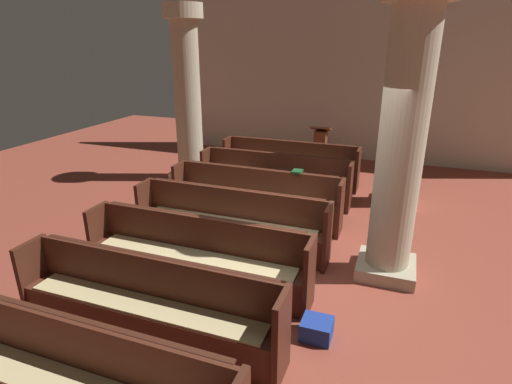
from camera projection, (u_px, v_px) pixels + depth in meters
The scene contains 15 objects.
ground_plane at pixel (294, 268), 5.78m from camera, with size 19.20×19.20×0.00m, color brown.
back_wall at pixel (361, 71), 10.34m from camera, with size 10.00×0.16×4.50m, color beige.
pew_row_0 at pixel (290, 162), 9.02m from camera, with size 2.99×0.46×0.92m.
pew_row_1 at pixel (274, 177), 8.06m from camera, with size 2.99×0.46×0.92m.
pew_row_2 at pixel (255, 195), 7.11m from camera, with size 2.99×0.47×0.92m.
pew_row_3 at pixel (230, 220), 6.15m from camera, with size 2.99×0.46×0.92m.
pew_row_4 at pixel (196, 253), 5.20m from camera, with size 2.99×0.46×0.92m.
pew_row_5 at pixel (146, 301), 4.24m from camera, with size 2.99×0.47×0.92m.
pew_row_6 at pixel (67, 378), 3.29m from camera, with size 2.99×0.46×0.92m.
pillar_aisle_side at pixel (407, 104), 7.42m from camera, with size 0.83×0.83×3.70m.
pillar_far_side at pixel (187, 93), 8.88m from camera, with size 0.83×0.83×3.70m.
pillar_aisle_rear at pixel (402, 135), 4.98m from camera, with size 0.82×0.82×3.70m.
lectern at pixel (320, 151), 10.01m from camera, with size 0.48×0.45×1.08m.
hymn_book at pixel (297, 171), 6.89m from camera, with size 0.16×0.20×0.04m, color #194723.
kneeler_box_blue at pixel (317, 329), 4.41m from camera, with size 0.33×0.30×0.21m, color navy.
Camera 1 is at (1.23, -4.91, 3.02)m, focal length 28.89 mm.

